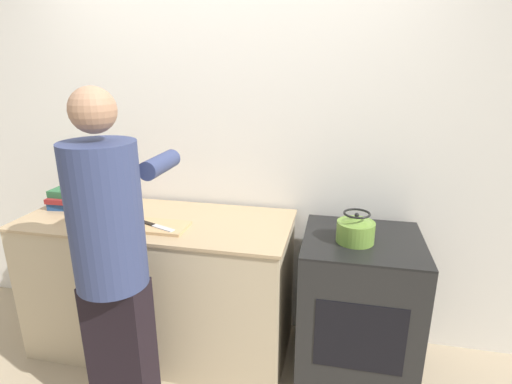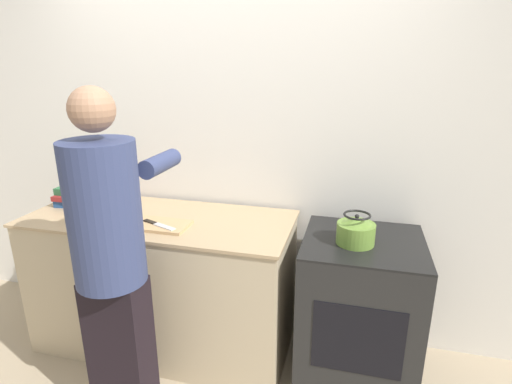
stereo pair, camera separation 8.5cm
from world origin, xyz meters
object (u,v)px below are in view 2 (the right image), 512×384
Objects in this scene: oven at (358,312)px; person at (111,256)px; bowl_prep at (112,200)px; knife at (158,224)px; kettle at (356,231)px; cutting_board at (158,225)px; canister_jar at (107,202)px.

person is at bearing -154.15° from oven.
oven is 1.76m from bowl_prep.
oven is 1.41m from person.
oven is at bearing -6.10° from bowl_prep.
person reaches higher than knife.
knife is at bearing -175.87° from kettle.
knife is (-1.17, -0.13, 0.48)m from oven.
kettle is (-0.05, -0.05, 0.53)m from oven.
person reaches higher than cutting_board.
kettle reaches higher than oven.
person is at bearing -54.61° from canister_jar.
kettle is 1.45× the size of canister_jar.
canister_jar is at bearing 125.39° from person.
canister_jar is at bearing -65.30° from bowl_prep.
canister_jar is at bearing 179.33° from oven.
kettle is at bearing 3.01° from cutting_board.
oven is 0.52× the size of person.
bowl_prep is (-0.50, 0.29, 0.02)m from cutting_board.
kettle is 1.56m from canister_jar.
person is at bearing -70.07° from knife.
person is 0.90m from bowl_prep.
canister_jar is (-0.42, 0.13, 0.06)m from cutting_board.
knife is 1.73× the size of canister_jar.
knife is 1.13m from kettle.
canister_jar reaches higher than oven.
kettle is at bearing -2.50° from canister_jar.
kettle is at bearing -7.98° from bowl_prep.
person is 0.44m from knife.
kettle is at bearing 25.83° from knife.
cutting_board is 2.00× the size of bowl_prep.
knife is 1.19× the size of kettle.
cutting_board is 1.14m from kettle.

